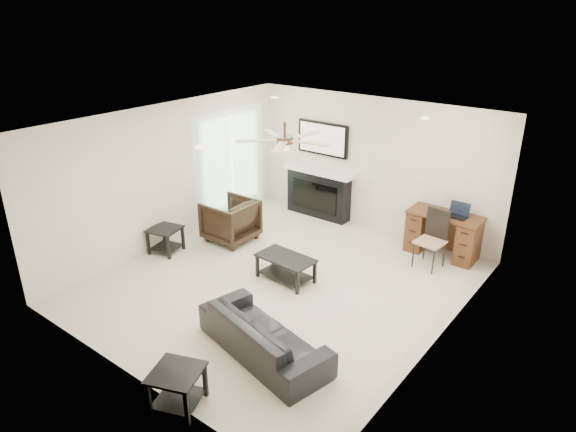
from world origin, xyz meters
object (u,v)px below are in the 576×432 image
object	(u,v)px
sofa	(264,334)
armchair	(230,220)
coffee_table	(286,268)
fireplace_unit	(319,171)
desk	(443,235)

from	to	relation	value
sofa	armchair	xyz separation A→B (m)	(-2.60, 2.15, 0.11)
coffee_table	fireplace_unit	size ratio (longest dim) A/B	0.47
coffee_table	desk	world-z (taller)	desk
coffee_table	armchair	bearing A→B (deg)	164.93
sofa	fireplace_unit	bearing A→B (deg)	-50.89
coffee_table	sofa	bearing A→B (deg)	-57.79
fireplace_unit	coffee_table	bearing A→B (deg)	-66.03
coffee_table	desk	xyz separation A→B (m)	(1.59, 2.32, 0.18)
armchair	fireplace_unit	distance (m)	2.09
sofa	coffee_table	world-z (taller)	sofa
sofa	coffee_table	bearing A→B (deg)	-47.68
armchair	desk	size ratio (longest dim) A/B	0.69
armchair	fireplace_unit	xyz separation A→B (m)	(0.60, 1.92, 0.57)
coffee_table	fireplace_unit	bearing A→B (deg)	116.82
sofa	desk	xyz separation A→B (m)	(0.69, 3.92, 0.11)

